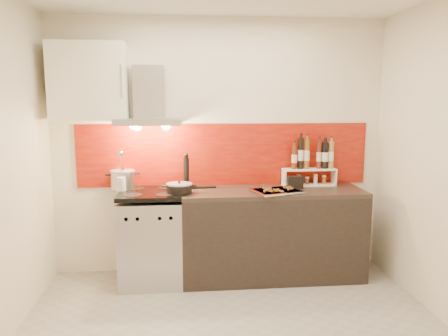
{
  "coord_description": "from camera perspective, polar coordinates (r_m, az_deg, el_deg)",
  "views": [
    {
      "loc": [
        -0.4,
        -3.06,
        1.8
      ],
      "look_at": [
        0.0,
        0.95,
        1.15
      ],
      "focal_mm": 35.0,
      "sensor_mm": 36.0,
      "label": 1
    }
  ],
  "objects": [
    {
      "name": "counter",
      "position": [
        4.47,
        6.28,
        -8.5
      ],
      "size": [
        1.8,
        0.6,
        0.9
      ],
      "color": "black",
      "rests_on": "ground"
    },
    {
      "name": "baking_tray",
      "position": [
        4.24,
        6.9,
        -2.96
      ],
      "size": [
        0.53,
        0.46,
        0.03
      ],
      "color": "silver",
      "rests_on": "counter"
    },
    {
      "name": "upper_cabinet",
      "position": [
        4.38,
        -17.2,
        10.72
      ],
      "size": [
        0.7,
        0.35,
        0.72
      ],
      "primitive_type": "cube",
      "color": "white",
      "rests_on": "back_wall"
    },
    {
      "name": "range_stove",
      "position": [
        4.38,
        -9.45,
        -9.03
      ],
      "size": [
        0.6,
        0.6,
        0.91
      ],
      "color": "#B7B7BA",
      "rests_on": "ground"
    },
    {
      "name": "stock_pot",
      "position": [
        4.45,
        -13.09,
        -1.44
      ],
      "size": [
        0.25,
        0.25,
        0.21
      ],
      "color": "#B7B7BA",
      "rests_on": "range_stove"
    },
    {
      "name": "pepper_mill",
      "position": [
        4.34,
        -4.95,
        -0.51
      ],
      "size": [
        0.06,
        0.06,
        0.36
      ],
      "color": "black",
      "rests_on": "counter"
    },
    {
      "name": "range_hood",
      "position": [
        4.31,
        -9.78,
        8.26
      ],
      "size": [
        0.62,
        0.5,
        0.61
      ],
      "color": "#B7B7BA",
      "rests_on": "back_wall"
    },
    {
      "name": "back_wall",
      "position": [
        4.51,
        -0.56,
        2.78
      ],
      "size": [
        3.4,
        0.02,
        2.6
      ],
      "primitive_type": "cube",
      "color": "silver",
      "rests_on": "ground"
    },
    {
      "name": "utensil_jar",
      "position": [
        4.33,
        -13.28,
        -1.46
      ],
      "size": [
        0.09,
        0.13,
        0.41
      ],
      "color": "silver",
      "rests_on": "range_stove"
    },
    {
      "name": "saute_pan",
      "position": [
        4.16,
        -5.74,
        -2.6
      ],
      "size": [
        0.48,
        0.25,
        0.11
      ],
      "color": "black",
      "rests_on": "range_stove"
    },
    {
      "name": "floor",
      "position": [
        3.57,
        1.6,
        -21.08
      ],
      "size": [
        3.4,
        3.4,
        0.0
      ],
      "primitive_type": "plane",
      "color": "#9E9991",
      "rests_on": "ground"
    },
    {
      "name": "backsplash",
      "position": [
        4.51,
        0.09,
        1.76
      ],
      "size": [
        3.0,
        0.02,
        0.64
      ],
      "primitive_type": "cube",
      "color": "maroon",
      "rests_on": "back_wall"
    },
    {
      "name": "caddy_box",
      "position": [
        4.44,
        9.29,
        -1.87
      ],
      "size": [
        0.16,
        0.07,
        0.13
      ],
      "primitive_type": "cube",
      "rotation": [
        0.0,
        0.0,
        -0.06
      ],
      "color": "black",
      "rests_on": "counter"
    },
    {
      "name": "step_shelf",
      "position": [
        4.59,
        11.35,
        0.47
      ],
      "size": [
        0.55,
        0.15,
        0.49
      ],
      "color": "white",
      "rests_on": "counter"
    }
  ]
}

